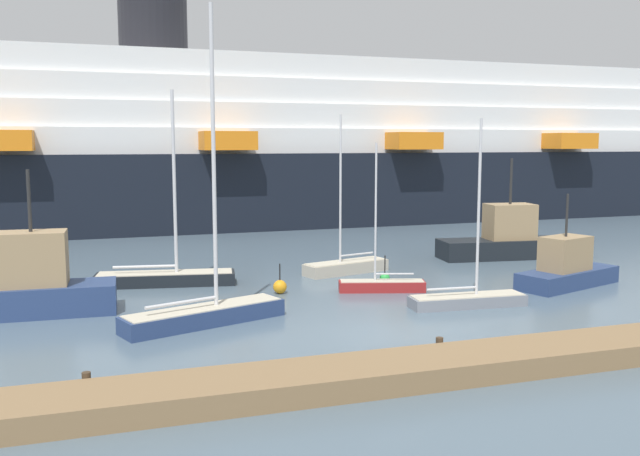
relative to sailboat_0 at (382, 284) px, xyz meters
The scene contains 13 objects.
ground_plane 7.32m from the sailboat_0, 109.43° to the right, with size 600.00×600.00×0.00m, color slate.
dock_pier 11.84m from the sailboat_0, 101.86° to the right, with size 26.80×2.56×0.81m.
sailboat_0 is the anchor object (origin of this frame).
sailboat_1 4.82m from the sailboat_0, 90.22° to the left, with size 4.99×2.51×8.46m.
sailboat_2 10.65m from the sailboat_0, 153.94° to the left, with size 6.94×2.64×9.53m.
sailboat_3 9.47m from the sailboat_0, 159.36° to the right, with size 6.65×3.55×12.17m.
sailboat_4 4.57m from the sailboat_0, 59.52° to the right, with size 5.16×1.59×8.01m.
fishing_boat_0 9.22m from the sailboat_0, 11.17° to the right, with size 6.21×3.73×4.55m.
fishing_boat_1 15.52m from the sailboat_0, behind, with size 7.24×2.53×5.93m.
fishing_boat_2 12.71m from the sailboat_0, 30.52° to the left, with size 8.09×3.28×6.05m.
channel_buoy_0 4.82m from the sailboat_0, 167.39° to the left, with size 0.64×0.64×1.42m.
channel_buoy_1 1.89m from the sailboat_0, 62.01° to the left, with size 0.52×0.52×1.41m.
cruise_ship 33.81m from the sailboat_0, 68.32° to the left, with size 111.75×18.73×19.74m.
Camera 1 is at (-10.30, -22.50, 7.01)m, focal length 38.58 mm.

